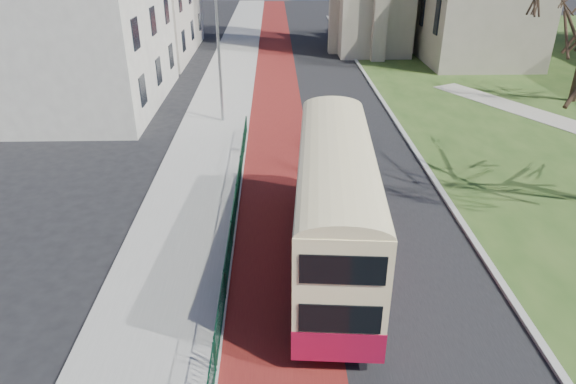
{
  "coord_description": "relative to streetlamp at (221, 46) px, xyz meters",
  "views": [
    {
      "loc": [
        -1.32,
        -12.13,
        10.4
      ],
      "look_at": [
        -0.87,
        4.44,
        2.0
      ],
      "focal_mm": 32.0,
      "sensor_mm": 36.0,
      "label": 1
    }
  ],
  "objects": [
    {
      "name": "bus",
      "position": [
        4.99,
        -15.14,
        -2.11
      ],
      "size": [
        3.22,
        10.55,
        4.34
      ],
      "rotation": [
        0.0,
        0.0,
        -0.08
      ],
      "color": "maroon",
      "rests_on": "ground"
    },
    {
      "name": "kerb_east",
      "position": [
        10.45,
        4.0,
        -4.53
      ],
      "size": [
        0.25,
        80.0,
        0.13
      ],
      "primitive_type": "cube",
      "color": "#999993",
      "rests_on": "ground"
    },
    {
      "name": "streetlamp",
      "position": [
        0.0,
        0.0,
        0.0
      ],
      "size": [
        2.13,
        0.18,
        8.0
      ],
      "color": "gray",
      "rests_on": "pavement_west"
    },
    {
      "name": "kerb_west",
      "position": [
        1.35,
        2.0,
        -4.53
      ],
      "size": [
        0.25,
        120.0,
        0.13
      ],
      "primitive_type": "cube",
      "color": "#999993",
      "rests_on": "ground"
    },
    {
      "name": "bus_lane",
      "position": [
        3.15,
        2.0,
        -4.59
      ],
      "size": [
        3.4,
        120.0,
        0.01
      ],
      "primitive_type": "cube",
      "color": "#591414",
      "rests_on": "ground"
    },
    {
      "name": "ground",
      "position": [
        4.35,
        -18.0,
        -4.59
      ],
      "size": [
        160.0,
        160.0,
        0.0
      ],
      "primitive_type": "plane",
      "color": "black",
      "rests_on": "ground"
    },
    {
      "name": "pedestrian_railing",
      "position": [
        1.4,
        -14.0,
        -4.04
      ],
      "size": [
        0.07,
        24.0,
        1.12
      ],
      "color": "#0D3A26",
      "rests_on": "ground"
    },
    {
      "name": "pavement_west",
      "position": [
        -0.65,
        2.0,
        -4.53
      ],
      "size": [
        4.0,
        120.0,
        0.12
      ],
      "primitive_type": "cube",
      "color": "gray",
      "rests_on": "ground"
    },
    {
      "name": "road_carriageway",
      "position": [
        5.85,
        2.0,
        -4.59
      ],
      "size": [
        9.0,
        120.0,
        0.01
      ],
      "primitive_type": "cube",
      "color": "black",
      "rests_on": "ground"
    },
    {
      "name": "street_block_near",
      "position": [
        -9.65,
        4.0,
        1.92
      ],
      "size": [
        10.3,
        14.3,
        13.0
      ],
      "color": "#BCB6A9",
      "rests_on": "ground"
    }
  ]
}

